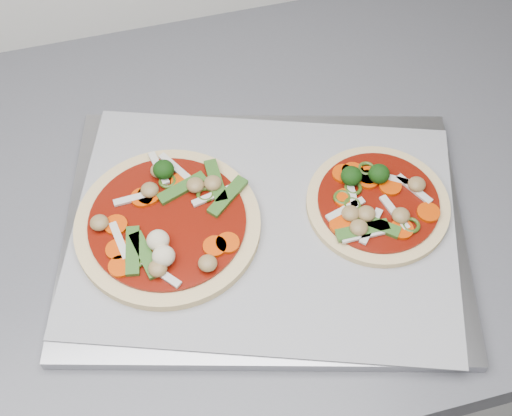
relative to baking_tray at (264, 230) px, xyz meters
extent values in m
cube|color=#97979D|center=(0.00, 0.00, 0.00)|extent=(0.50, 0.42, 0.01)
cube|color=#95959A|center=(0.00, 0.00, 0.01)|extent=(0.49, 0.42, 0.00)
cylinder|color=#E8CA89|center=(-0.10, 0.02, 0.01)|extent=(0.27, 0.27, 0.01)
cylinder|color=maroon|center=(-0.10, 0.02, 0.02)|extent=(0.22, 0.22, 0.00)
cylinder|color=#D03700|center=(-0.08, 0.07, 0.03)|extent=(0.03, 0.03, 0.00)
cube|color=#396A26|center=(-0.04, 0.06, 0.03)|extent=(0.01, 0.06, 0.00)
ellipsoid|color=beige|center=(-0.11, -0.03, 0.03)|extent=(0.03, 0.03, 0.02)
cylinder|color=#D03700|center=(-0.12, 0.00, 0.03)|extent=(0.03, 0.03, 0.00)
cube|color=beige|center=(-0.12, -0.04, 0.03)|extent=(0.04, 0.04, 0.00)
ellipsoid|color=olive|center=(-0.12, -0.04, 0.03)|extent=(0.03, 0.03, 0.01)
cube|color=beige|center=(-0.15, 0.01, 0.03)|extent=(0.02, 0.05, 0.00)
cube|color=beige|center=(-0.13, 0.06, 0.03)|extent=(0.05, 0.01, 0.00)
cube|color=beige|center=(-0.08, 0.09, 0.03)|extent=(0.03, 0.05, 0.00)
ellipsoid|color=olive|center=(-0.10, 0.09, 0.03)|extent=(0.03, 0.03, 0.01)
torus|color=#304A13|center=(-0.04, 0.04, 0.03)|extent=(0.03, 0.03, 0.00)
cylinder|color=#D03700|center=(-0.14, -0.01, 0.03)|extent=(0.03, 0.03, 0.00)
ellipsoid|color=olive|center=(-0.04, 0.05, 0.03)|extent=(0.02, 0.02, 0.01)
cylinder|color=#D03700|center=(-0.16, 0.03, 0.03)|extent=(0.03, 0.03, 0.00)
cube|color=#396A26|center=(-0.03, 0.04, 0.03)|extent=(0.05, 0.05, 0.00)
torus|color=#304A13|center=(-0.14, -0.02, 0.03)|extent=(0.03, 0.03, 0.00)
ellipsoid|color=olive|center=(-0.07, -0.04, 0.03)|extent=(0.03, 0.03, 0.01)
cube|color=beige|center=(-0.10, 0.09, 0.03)|extent=(0.02, 0.05, 0.00)
cylinder|color=#D03700|center=(-0.05, -0.02, 0.03)|extent=(0.03, 0.03, 0.00)
ellipsoid|color=#123D0E|center=(-0.09, 0.08, 0.03)|extent=(0.03, 0.03, 0.02)
cube|color=#396A26|center=(-0.13, -0.01, 0.03)|extent=(0.03, 0.06, 0.00)
cube|color=beige|center=(-0.05, 0.04, 0.03)|extent=(0.05, 0.02, 0.00)
cylinder|color=#D03700|center=(-0.12, 0.06, 0.03)|extent=(0.03, 0.03, 0.00)
cube|color=#396A26|center=(-0.14, -0.01, 0.03)|extent=(0.02, 0.06, 0.00)
ellipsoid|color=olive|center=(-0.17, 0.03, 0.03)|extent=(0.02, 0.02, 0.01)
torus|color=#304A13|center=(-0.09, 0.07, 0.03)|extent=(0.02, 0.02, 0.00)
torus|color=#304A13|center=(-0.05, 0.04, 0.03)|extent=(0.03, 0.03, 0.00)
cylinder|color=#D03700|center=(-0.16, -0.02, 0.03)|extent=(0.04, 0.04, 0.00)
ellipsoid|color=beige|center=(-0.12, -0.01, 0.03)|extent=(0.03, 0.03, 0.02)
cylinder|color=#D03700|center=(-0.12, 0.06, 0.03)|extent=(0.03, 0.03, 0.00)
cube|color=#396A26|center=(-0.08, 0.06, 0.03)|extent=(0.06, 0.03, 0.00)
cylinder|color=#D03700|center=(-0.06, -0.02, 0.03)|extent=(0.03, 0.03, 0.00)
ellipsoid|color=olive|center=(-0.06, 0.06, 0.03)|extent=(0.03, 0.03, 0.01)
cylinder|color=#D03700|center=(-0.16, 0.00, 0.03)|extent=(0.03, 0.03, 0.00)
ellipsoid|color=olive|center=(-0.11, 0.06, 0.03)|extent=(0.03, 0.03, 0.01)
cylinder|color=#E8CA89|center=(0.13, -0.01, 0.01)|extent=(0.22, 0.22, 0.01)
cylinder|color=maroon|center=(0.13, -0.01, 0.02)|extent=(0.19, 0.19, 0.00)
cube|color=beige|center=(0.17, -0.01, 0.02)|extent=(0.03, 0.05, 0.00)
ellipsoid|color=#123D0E|center=(0.14, 0.02, 0.03)|extent=(0.03, 0.03, 0.02)
cube|color=#396A26|center=(0.11, -0.04, 0.02)|extent=(0.05, 0.05, 0.00)
torus|color=#304A13|center=(0.15, -0.05, 0.02)|extent=(0.03, 0.03, 0.00)
torus|color=#304A13|center=(0.13, 0.03, 0.02)|extent=(0.03, 0.03, 0.00)
ellipsoid|color=#123D0E|center=(0.11, 0.02, 0.03)|extent=(0.02, 0.02, 0.02)
ellipsoid|color=olive|center=(0.09, -0.02, 0.03)|extent=(0.03, 0.03, 0.01)
ellipsoid|color=olive|center=(0.17, 0.00, 0.03)|extent=(0.02, 0.02, 0.01)
torus|color=#304A13|center=(0.09, 0.00, 0.02)|extent=(0.03, 0.03, 0.00)
ellipsoid|color=olive|center=(0.14, -0.04, 0.03)|extent=(0.03, 0.03, 0.01)
cylinder|color=#D03700|center=(0.13, 0.02, 0.02)|extent=(0.03, 0.03, 0.00)
cube|color=beige|center=(0.09, -0.01, 0.02)|extent=(0.05, 0.02, 0.00)
ellipsoid|color=olive|center=(0.11, -0.03, 0.03)|extent=(0.03, 0.03, 0.01)
cylinder|color=#D03700|center=(0.09, 0.00, 0.02)|extent=(0.03, 0.03, 0.00)
cube|color=beige|center=(0.16, 0.01, 0.02)|extent=(0.04, 0.03, 0.00)
torus|color=#304A13|center=(0.10, -0.01, 0.02)|extent=(0.02, 0.02, 0.00)
cube|color=beige|center=(0.10, 0.01, 0.02)|extent=(0.02, 0.05, 0.00)
torus|color=#304A13|center=(0.11, 0.01, 0.02)|extent=(0.03, 0.03, 0.00)
cube|color=beige|center=(0.14, -0.03, 0.02)|extent=(0.02, 0.05, 0.00)
cube|color=beige|center=(0.10, -0.05, 0.02)|extent=(0.05, 0.01, 0.00)
cylinder|color=#D03700|center=(0.11, 0.04, 0.02)|extent=(0.03, 0.03, 0.00)
cylinder|color=#D03700|center=(0.13, 0.03, 0.02)|extent=(0.03, 0.03, 0.00)
cube|color=beige|center=(0.11, -0.04, 0.02)|extent=(0.04, 0.04, 0.00)
cylinder|color=#D03700|center=(0.08, -0.03, 0.02)|extent=(0.03, 0.03, 0.00)
cylinder|color=#D03700|center=(0.10, 0.04, 0.02)|extent=(0.03, 0.03, 0.00)
ellipsoid|color=olive|center=(0.09, -0.04, 0.03)|extent=(0.02, 0.02, 0.01)
cube|color=#396A26|center=(0.10, -0.04, 0.02)|extent=(0.06, 0.01, 0.00)
cylinder|color=#D03700|center=(0.15, 0.01, 0.02)|extent=(0.03, 0.03, 0.00)
cylinder|color=#D03700|center=(0.14, -0.05, 0.02)|extent=(0.03, 0.03, 0.00)
cylinder|color=#D03700|center=(0.17, -0.04, 0.02)|extent=(0.03, 0.03, 0.00)
camera|label=1|loc=(-0.12, -0.40, 0.66)|focal=50.00mm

